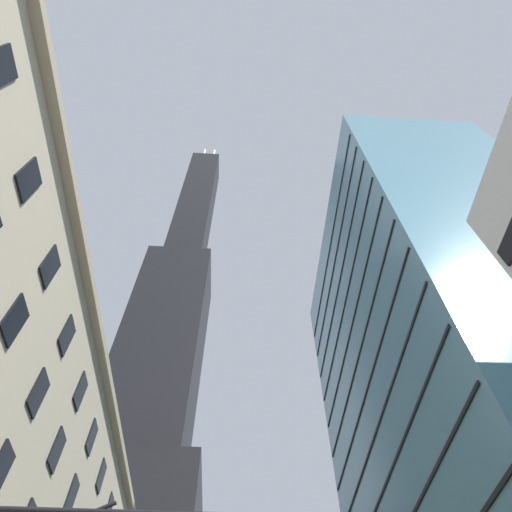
% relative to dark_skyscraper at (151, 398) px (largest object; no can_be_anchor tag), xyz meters
% --- Properties ---
extents(dark_skyscraper, '(26.44, 26.44, 217.82)m').
position_rel_dark_skyscraper_xyz_m(dark_skyscraper, '(0.00, 0.00, 0.00)').
color(dark_skyscraper, black).
rests_on(dark_skyscraper, ground).
extents(glass_office_midrise, '(16.70, 32.87, 57.92)m').
position_rel_dark_skyscraper_xyz_m(glass_office_midrise, '(38.65, -50.47, -37.40)').
color(glass_office_midrise, teal).
rests_on(glass_office_midrise, ground).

